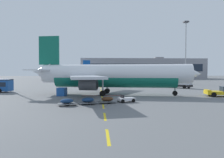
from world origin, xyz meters
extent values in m
plane|color=slate|center=(40.00, 40.00, 0.00)|extent=(400.00, 400.00, 0.00)
cube|color=yellow|center=(18.00, -5.00, 0.00)|extent=(0.24, 4.00, 0.01)
cube|color=yellow|center=(18.00, 2.01, 0.00)|extent=(0.24, 4.00, 0.01)
cube|color=yellow|center=(18.00, 8.76, 0.00)|extent=(0.24, 4.00, 0.01)
cube|color=yellow|center=(18.00, 14.40, 0.00)|extent=(0.24, 4.00, 0.01)
cube|color=yellow|center=(18.00, 20.26, 0.00)|extent=(0.24, 4.00, 0.01)
cube|color=yellow|center=(18.00, 26.93, 0.00)|extent=(0.24, 4.00, 0.01)
cube|color=yellow|center=(18.00, 32.54, 0.00)|extent=(0.24, 4.00, 0.01)
cube|color=yellow|center=(18.00, 40.02, 0.00)|extent=(0.24, 4.00, 0.01)
cube|color=yellow|center=(18.00, 46.29, 0.00)|extent=(0.24, 4.00, 0.01)
cube|color=yellow|center=(18.00, 53.62, 0.00)|extent=(0.24, 4.00, 0.01)
cube|color=yellow|center=(18.00, 60.95, 0.00)|extent=(0.24, 4.00, 0.01)
cube|color=yellow|center=(18.00, 67.92, 0.00)|extent=(0.24, 4.00, 0.01)
cube|color=yellow|center=(18.00, 74.29, 0.00)|extent=(0.24, 4.00, 0.01)
cube|color=yellow|center=(18.00, 80.18, 0.00)|extent=(0.24, 4.00, 0.01)
cube|color=yellow|center=(18.00, 86.32, 0.00)|extent=(0.24, 4.00, 0.01)
cube|color=#B21414|center=(18.00, 22.00, 0.00)|extent=(8.00, 0.40, 0.01)
cylinder|color=white|center=(20.68, 23.32, 4.30)|extent=(30.25, 9.71, 3.80)
cylinder|color=#0F604C|center=(20.68, 23.32, 3.26)|extent=(24.71, 8.30, 3.50)
cone|color=white|center=(35.43, 20.33, 4.30)|extent=(4.17, 4.35, 3.72)
cone|color=white|center=(5.24, 26.45, 4.78)|extent=(4.76, 4.00, 3.23)
cube|color=#192333|center=(34.40, 20.54, 4.97)|extent=(2.13, 3.11, 0.60)
cube|color=#0F604C|center=(6.96, 26.10, 9.20)|extent=(4.38, 1.23, 6.00)
cube|color=white|center=(6.91, 29.38, 5.06)|extent=(4.41, 6.91, 0.24)
cube|color=white|center=(5.64, 23.11, 5.06)|extent=(4.41, 6.91, 0.24)
cube|color=#B7BCC6|center=(18.47, 32.44, 3.83)|extent=(12.82, 17.06, 0.36)
cube|color=#B7BCC6|center=(15.09, 15.78, 3.83)|extent=(7.07, 17.50, 0.36)
cylinder|color=#4C4F54|center=(17.73, 29.53, 2.38)|extent=(3.55, 2.69, 2.10)
cylinder|color=black|center=(19.30, 29.21, 2.38)|extent=(0.47, 1.77, 1.79)
cylinder|color=#4C4F54|center=(15.54, 18.75, 2.38)|extent=(3.55, 2.69, 2.10)
cylinder|color=black|center=(17.11, 18.43, 2.38)|extent=(0.47, 1.77, 1.79)
cylinder|color=gray|center=(32.34, 20.95, 1.83)|extent=(0.28, 0.28, 2.67)
cylinder|color=black|center=(32.34, 20.95, 0.50)|extent=(1.03, 0.47, 0.99)
cylinder|color=gray|center=(19.24, 26.27, 1.86)|extent=(0.28, 0.28, 2.61)
cylinder|color=black|center=(19.31, 26.61, 0.55)|extent=(1.15, 0.56, 1.10)
cylinder|color=black|center=(19.17, 25.92, 0.55)|extent=(1.15, 0.56, 1.10)
cylinder|color=gray|center=(18.20, 21.17, 1.86)|extent=(0.28, 0.28, 2.61)
cylinder|color=black|center=(18.27, 21.51, 0.55)|extent=(1.15, 0.56, 1.10)
cylinder|color=black|center=(18.13, 20.83, 0.55)|extent=(1.15, 0.56, 1.10)
cube|color=yellow|center=(40.87, 19.22, 0.70)|extent=(6.42, 3.89, 0.60)
cube|color=yellow|center=(38.28, 19.73, 1.12)|extent=(1.17, 2.61, 0.24)
cylinder|color=black|center=(38.72, 18.22, 0.45)|extent=(0.96, 0.56, 0.90)
cylinder|color=black|center=(39.25, 20.97, 0.45)|extent=(0.96, 0.56, 0.90)
cylinder|color=white|center=(-2.34, 104.51, 4.01)|extent=(28.25, 5.36, 3.55)
cylinder|color=#0F479E|center=(-2.34, 104.51, 3.04)|extent=(23.02, 4.74, 3.26)
cone|color=white|center=(-16.35, 105.42, 4.01)|extent=(3.48, 3.68, 3.47)
cone|color=white|center=(12.33, 103.55, 4.45)|extent=(4.11, 3.26, 3.01)
cube|color=#192333|center=(-15.37, 105.36, 4.63)|extent=(1.66, 2.75, 0.56)
cube|color=#0F479E|center=(10.70, 103.66, 8.58)|extent=(4.12, 0.60, 5.60)
cube|color=white|center=(11.15, 100.63, 4.72)|extent=(3.37, 6.15, 0.22)
cube|color=white|center=(11.54, 106.59, 4.72)|extent=(3.37, 6.15, 0.22)
cube|color=#B7BCC6|center=(0.85, 96.35, 3.57)|extent=(10.32, 16.35, 0.34)
cube|color=#B7BCC6|center=(1.88, 112.18, 3.57)|extent=(8.57, 16.48, 0.34)
cylinder|color=#4C4F54|center=(1.17, 99.13, 2.22)|extent=(3.11, 2.15, 1.96)
cylinder|color=black|center=(-0.32, 99.23, 2.22)|extent=(0.22, 1.67, 1.67)
cylinder|color=#4C4F54|center=(1.84, 109.37, 2.22)|extent=(3.11, 2.15, 1.96)
cylinder|color=black|center=(0.35, 109.47, 2.22)|extent=(0.22, 1.67, 1.67)
cylinder|color=gray|center=(-13.41, 105.23, 1.70)|extent=(0.26, 0.26, 2.49)
cylinder|color=black|center=(-13.41, 105.23, 0.46)|extent=(0.94, 0.32, 0.92)
cylinder|color=gray|center=(-0.63, 101.96, 1.73)|extent=(0.26, 0.26, 2.43)
cylinder|color=black|center=(-0.65, 101.64, 0.51)|extent=(1.05, 0.39, 1.03)
cylinder|color=black|center=(-0.61, 102.29, 0.51)|extent=(1.05, 0.39, 1.03)
cylinder|color=gray|center=(-0.32, 106.80, 1.73)|extent=(0.26, 0.26, 2.43)
cylinder|color=black|center=(-0.34, 106.48, 0.51)|extent=(1.05, 0.39, 1.03)
cylinder|color=black|center=(-0.29, 107.13, 0.51)|extent=(1.05, 0.39, 1.03)
cylinder|color=black|center=(-4.44, 31.80, 0.50)|extent=(1.03, 0.41, 1.00)
cube|color=black|center=(40.87, 40.71, 0.74)|extent=(6.18, 7.01, 0.60)
cube|color=silver|center=(39.46, 42.54, 1.59)|extent=(3.28, 3.29, 1.10)
cube|color=#192333|center=(38.75, 43.45, 1.69)|extent=(1.56, 1.22, 0.64)
cube|color=#B7BCC6|center=(41.47, 39.94, 2.09)|extent=(4.81, 5.23, 2.10)
cylinder|color=black|center=(38.55, 41.75, 0.48)|extent=(0.81, 0.93, 0.96)
cylinder|color=black|center=(40.45, 43.22, 0.48)|extent=(0.81, 0.93, 0.96)
cylinder|color=black|center=(41.29, 38.21, 0.48)|extent=(0.81, 0.93, 0.96)
cylinder|color=black|center=(43.19, 39.67, 0.48)|extent=(0.81, 0.93, 0.96)
cube|color=silver|center=(21.59, 12.57, 0.46)|extent=(2.92, 2.17, 0.44)
cube|color=black|center=(20.98, 12.36, 0.86)|extent=(0.48, 1.10, 0.56)
cylinder|color=black|center=(22.22, 13.53, 0.28)|extent=(0.59, 0.35, 0.56)
cylinder|color=black|center=(22.68, 12.21, 0.28)|extent=(0.59, 0.35, 0.56)
cylinder|color=black|center=(20.50, 12.93, 0.28)|extent=(0.59, 0.35, 0.56)
cylinder|color=black|center=(20.96, 11.61, 0.28)|extent=(0.59, 0.35, 0.56)
cube|color=slate|center=(18.66, 11.55, 0.28)|extent=(2.76, 2.20, 0.12)
ellipsoid|color=#4C2D19|center=(18.66, 11.55, 0.66)|extent=(2.12, 1.73, 0.64)
cylinder|color=black|center=(18.44, 12.19, 0.22)|extent=(0.46, 0.28, 0.44)
cylinder|color=black|center=(18.88, 10.92, 0.22)|extent=(0.46, 0.28, 0.44)
cube|color=slate|center=(15.83, 10.57, 0.28)|extent=(2.76, 2.20, 0.12)
ellipsoid|color=navy|center=(15.83, 10.57, 0.66)|extent=(2.12, 1.73, 0.64)
cylinder|color=black|center=(15.61, 11.21, 0.22)|extent=(0.46, 0.28, 0.44)
cylinder|color=black|center=(16.05, 9.93, 0.22)|extent=(0.46, 0.28, 0.44)
cube|color=slate|center=(12.99, 9.59, 0.28)|extent=(2.76, 2.20, 0.12)
ellipsoid|color=navy|center=(12.99, 9.59, 0.66)|extent=(2.12, 1.73, 0.64)
cylinder|color=black|center=(12.77, 10.23, 0.22)|extent=(0.46, 0.28, 0.44)
cylinder|color=black|center=(13.22, 8.95, 0.22)|extent=(0.46, 0.28, 0.44)
cube|color=#194C9E|center=(10.25, 22.08, 0.80)|extent=(1.95, 1.92, 1.60)
cube|color=silver|center=(10.25, 22.08, 0.80)|extent=(1.58, 0.45, 1.36)
cylinder|color=slate|center=(50.17, 58.98, 0.30)|extent=(0.70, 0.70, 0.60)
cylinder|color=#9EA0A5|center=(50.17, 58.98, 11.57)|extent=(0.36, 0.36, 23.15)
cube|color=#3F3F44|center=(50.17, 58.98, 23.40)|extent=(1.80, 1.80, 0.50)
cube|color=gray|center=(48.38, 133.63, 6.89)|extent=(84.96, 26.35, 13.79)
cube|color=#192333|center=(48.38, 120.40, 7.58)|extent=(78.16, 0.12, 4.96)
cube|color=gray|center=(61.12, 133.63, 14.59)|extent=(6.00, 5.00, 1.60)
camera|label=1|loc=(17.32, -20.32, 4.65)|focal=34.60mm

